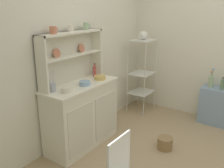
# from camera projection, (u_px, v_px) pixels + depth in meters

# --- Properties ---
(wall_back) EXTENTS (3.84, 0.05, 2.50)m
(wall_back) POSITION_uv_depth(u_px,v_px,m) (78.00, 50.00, 3.45)
(wall_back) COLOR silver
(wall_back) RESTS_ON ground
(hutch_cabinet) EXTENTS (1.08, 0.45, 0.87)m
(hutch_cabinet) POSITION_uv_depth(u_px,v_px,m) (82.00, 114.00, 3.35)
(hutch_cabinet) COLOR silver
(hutch_cabinet) RESTS_ON ground
(hutch_shelf_unit) EXTENTS (1.01, 0.18, 0.65)m
(hutch_shelf_unit) POSITION_uv_depth(u_px,v_px,m) (70.00, 53.00, 3.19)
(hutch_shelf_unit) COLOR silver
(hutch_shelf_unit) RESTS_ON hutch_cabinet
(bakers_rack) EXTENTS (0.43, 0.35, 1.28)m
(bakers_rack) POSITION_uv_depth(u_px,v_px,m) (142.00, 68.00, 4.35)
(bakers_rack) COLOR silver
(bakers_rack) RESTS_ON ground
(side_shelf_blue) EXTENTS (0.28, 0.48, 0.59)m
(side_shelf_blue) POSITION_uv_depth(u_px,v_px,m) (216.00, 106.00, 4.00)
(side_shelf_blue) COLOR #849EBC
(side_shelf_blue) RESTS_ON ground
(floor_basket) EXTENTS (0.20, 0.20, 0.16)m
(floor_basket) POSITION_uv_depth(u_px,v_px,m) (165.00, 143.00, 3.35)
(floor_basket) COLOR #93754C
(floor_basket) RESTS_ON ground
(cup_terracotta_0) EXTENTS (0.10, 0.08, 0.09)m
(cup_terracotta_0) POSITION_uv_depth(u_px,v_px,m) (53.00, 30.00, 2.85)
(cup_terracotta_0) COLOR #C67556
(cup_terracotta_0) RESTS_ON hutch_shelf_unit
(cup_cream_1) EXTENTS (0.08, 0.07, 0.08)m
(cup_cream_1) POSITION_uv_depth(u_px,v_px,m) (71.00, 28.00, 3.08)
(cup_cream_1) COLOR silver
(cup_cream_1) RESTS_ON hutch_shelf_unit
(cup_sage_2) EXTENTS (0.08, 0.07, 0.09)m
(cup_sage_2) POSITION_uv_depth(u_px,v_px,m) (86.00, 26.00, 3.30)
(cup_sage_2) COLOR #9EB78E
(cup_sage_2) RESTS_ON hutch_shelf_unit
(bowl_mixing_large) EXTENTS (0.14, 0.14, 0.06)m
(bowl_mixing_large) POSITION_uv_depth(u_px,v_px,m) (67.00, 90.00, 2.93)
(bowl_mixing_large) COLOR silver
(bowl_mixing_large) RESTS_ON hutch_cabinet
(bowl_floral_medium) EXTENTS (0.14, 0.14, 0.05)m
(bowl_floral_medium) POSITION_uv_depth(u_px,v_px,m) (85.00, 83.00, 3.17)
(bowl_floral_medium) COLOR #8EB2D1
(bowl_floral_medium) RESTS_ON hutch_cabinet
(bowl_cream_small) EXTENTS (0.15, 0.15, 0.05)m
(bowl_cream_small) POSITION_uv_depth(u_px,v_px,m) (100.00, 78.00, 3.42)
(bowl_cream_small) COLOR #DBB760
(bowl_cream_small) RESTS_ON hutch_cabinet
(jam_bottle) EXTENTS (0.05, 0.05, 0.18)m
(jam_bottle) POSITION_uv_depth(u_px,v_px,m) (95.00, 71.00, 3.56)
(jam_bottle) COLOR #B74C47
(jam_bottle) RESTS_ON hutch_cabinet
(utensil_jar) EXTENTS (0.08, 0.08, 0.25)m
(utensil_jar) POSITION_uv_depth(u_px,v_px,m) (52.00, 87.00, 2.94)
(utensil_jar) COLOR #B2B7C6
(utensil_jar) RESTS_ON hutch_cabinet
(porcelain_teapot) EXTENTS (0.23, 0.14, 0.16)m
(porcelain_teapot) POSITION_uv_depth(u_px,v_px,m) (143.00, 35.00, 4.18)
(porcelain_teapot) COLOR white
(porcelain_teapot) RESTS_ON bakers_rack
(flower_vase) EXTENTS (0.08, 0.08, 0.31)m
(flower_vase) POSITION_uv_depth(u_px,v_px,m) (211.00, 81.00, 3.95)
(flower_vase) COLOR #9EB78E
(flower_vase) RESTS_ON side_shelf_blue
(oil_bottle) EXTENTS (0.05, 0.05, 0.19)m
(oil_bottle) POSITION_uv_depth(u_px,v_px,m) (222.00, 84.00, 3.86)
(oil_bottle) COLOR #6B8C60
(oil_bottle) RESTS_ON side_shelf_blue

